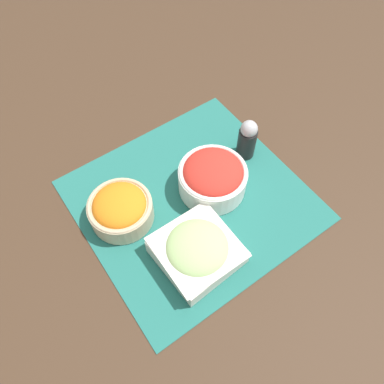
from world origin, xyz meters
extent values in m
plane|color=#422D1E|center=(0.00, 0.00, 0.00)|extent=(3.00, 3.00, 0.00)
cube|color=#236B60|center=(0.00, 0.00, 0.00)|extent=(0.46, 0.48, 0.00)
cylinder|color=white|center=(0.00, -0.06, 0.03)|extent=(0.15, 0.15, 0.06)
torus|color=white|center=(0.00, -0.06, 0.06)|extent=(0.15, 0.15, 0.01)
ellipsoid|color=red|center=(0.00, -0.06, 0.06)|extent=(0.13, 0.13, 0.04)
cylinder|color=#C6B28E|center=(0.05, 0.15, 0.03)|extent=(0.14, 0.14, 0.05)
torus|color=#C6B28E|center=(0.05, 0.15, 0.05)|extent=(0.13, 0.13, 0.01)
ellipsoid|color=orange|center=(0.05, 0.15, 0.05)|extent=(0.11, 0.11, 0.04)
cube|color=silver|center=(-0.12, 0.07, 0.03)|extent=(0.16, 0.16, 0.04)
cube|color=silver|center=(-0.12, 0.07, 0.05)|extent=(0.15, 0.15, 0.00)
ellipsoid|color=#A8CC7F|center=(-0.12, 0.07, 0.05)|extent=(0.12, 0.12, 0.05)
cylinder|color=black|center=(0.03, -0.18, 0.04)|extent=(0.04, 0.04, 0.08)
sphere|color=#B2B2B7|center=(0.03, -0.18, 0.09)|extent=(0.04, 0.04, 0.04)
camera|label=1|loc=(-0.36, 0.25, 0.72)|focal=35.00mm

